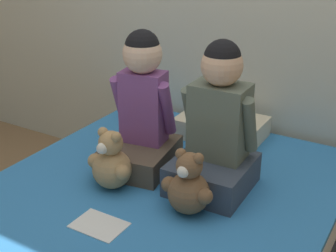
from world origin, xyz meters
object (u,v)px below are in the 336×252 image
pillow_at_headboard (221,127)px  teddy_bear_held_by_right_child (189,187)px  child_on_right (217,130)px  bed (149,241)px  child_on_left (142,110)px  sign_card (99,225)px  teddy_bear_held_by_left_child (111,164)px

pillow_at_headboard → teddy_bear_held_by_right_child: bearing=-75.1°
teddy_bear_held_by_right_child → child_on_right: bearing=92.6°
bed → pillow_at_headboard: (0.00, 0.76, 0.29)m
child_on_left → pillow_at_headboard: 0.59m
bed → pillow_at_headboard: bearing=90.0°
child_on_right → sign_card: size_ratio=3.21×
teddy_bear_held_by_left_child → pillow_at_headboard: (0.19, 0.76, -0.07)m
teddy_bear_held_by_left_child → sign_card: (0.14, -0.27, -0.12)m
bed → teddy_bear_held_by_left_child: teddy_bear_held_by_left_child is taller
pillow_at_headboard → sign_card: 1.03m
child_on_right → teddy_bear_held_by_right_child: (0.00, -0.26, -0.16)m
teddy_bear_held_by_left_child → teddy_bear_held_by_right_child: (0.39, 0.00, -0.00)m
teddy_bear_held_by_right_child → bed: bearing=-178.4°
child_on_right → sign_card: (-0.26, -0.53, -0.27)m
child_on_right → pillow_at_headboard: size_ratio=1.44×
child_on_left → teddy_bear_held_by_left_child: bearing=-97.4°
teddy_bear_held_by_right_child → pillow_at_headboard: bearing=107.3°
bed → sign_card: bearing=-101.4°
bed → teddy_bear_held_by_left_child: bearing=-177.9°
child_on_left → bed: bearing=-60.8°
bed → child_on_right: (0.20, 0.25, 0.51)m
child_on_left → sign_card: bearing=-83.3°
child_on_right → pillow_at_headboard: (-0.20, 0.50, -0.22)m
child_on_right → teddy_bear_held_by_right_child: bearing=-91.3°
child_on_left → child_on_right: size_ratio=1.00×
teddy_bear_held_by_left_child → teddy_bear_held_by_right_child: 0.39m
child_on_left → pillow_at_headboard: bearing=60.2°
teddy_bear_held_by_right_child → sign_card: size_ratio=1.34×
child_on_right → teddy_bear_held_by_right_child: child_on_right is taller
bed → sign_card: sign_card is taller
teddy_bear_held_by_left_child → teddy_bear_held_by_right_child: teddy_bear_held_by_left_child is taller
sign_card → teddy_bear_held_by_left_child: bearing=117.3°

